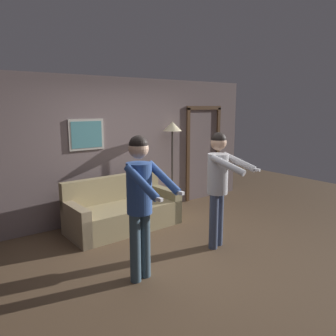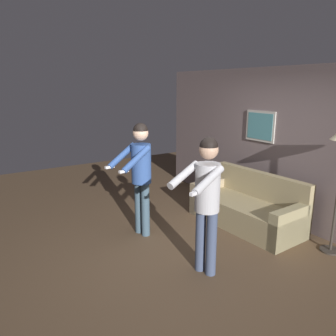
# 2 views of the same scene
# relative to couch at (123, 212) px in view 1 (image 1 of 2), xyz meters

# --- Properties ---
(ground_plane) EXTENTS (12.00, 12.00, 0.00)m
(ground_plane) POSITION_rel_couch_xyz_m (0.21, -1.38, -0.28)
(ground_plane) COLOR brown
(back_wall_assembly) EXTENTS (6.40, 0.10, 2.60)m
(back_wall_assembly) POSITION_rel_couch_xyz_m (0.23, 0.63, 1.02)
(back_wall_assembly) COLOR #6C5C5C
(back_wall_assembly) RESTS_ON ground_plane
(couch) EXTENTS (1.93, 0.93, 0.87)m
(couch) POSITION_rel_couch_xyz_m (0.00, 0.00, 0.00)
(couch) COLOR #95855D
(couch) RESTS_ON ground_plane
(torchiere_lamp) EXTENTS (0.37, 0.37, 1.78)m
(torchiere_lamp) POSITION_rel_couch_xyz_m (1.31, 0.32, 1.24)
(torchiere_lamp) COLOR #332D28
(torchiere_lamp) RESTS_ON ground_plane
(person_standing_left) EXTENTS (0.52, 0.70, 1.76)m
(person_standing_left) POSITION_rel_couch_xyz_m (-0.65, -1.66, 0.79)
(person_standing_left) COLOR #39505F
(person_standing_left) RESTS_ON ground_plane
(person_standing_right) EXTENTS (0.56, 0.69, 1.72)m
(person_standing_right) POSITION_rel_couch_xyz_m (0.76, -1.53, 0.77)
(person_standing_right) COLOR #3C4863
(person_standing_right) RESTS_ON ground_plane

